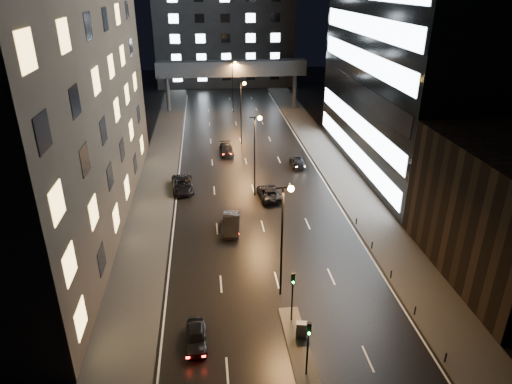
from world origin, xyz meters
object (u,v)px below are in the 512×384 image
car_away_b (231,223)px  car_away_d (226,150)px  car_away_c (183,184)px  car_toward_b (298,162)px  utility_cabinet (302,330)px  car_toward_a (269,193)px  car_away_a (196,337)px

car_away_b → car_away_d: car_away_b is taller
car_away_c → car_toward_b: (16.26, 6.65, -0.13)m
car_away_c → car_toward_b: bearing=16.8°
utility_cabinet → car_toward_b: bearing=91.5°
car_toward_b → car_toward_a: bearing=64.4°
car_away_b → utility_cabinet: car_away_b is taller
car_away_b → car_toward_a: car_away_b is taller
car_away_b → car_toward_a: 9.09m
car_away_b → car_away_c: bearing=122.2°
car_toward_b → utility_cabinet: utility_cabinet is taller
car_away_a → utility_cabinet: 7.82m
car_away_b → utility_cabinet: size_ratio=3.87×
car_toward_a → car_toward_b: bearing=-123.7°
car_away_c → car_toward_a: (10.66, -3.59, -0.07)m
car_away_b → car_away_d: bearing=93.9°
car_away_c → car_away_d: bearing=58.5°
car_away_d → utility_cabinet: bearing=-87.8°
car_away_a → car_toward_b: 37.24m
car_away_b → car_away_c: 12.40m
car_away_b → car_toward_a: size_ratio=0.97×
car_toward_b → car_away_d: bearing=-28.7°
car_toward_b → utility_cabinet: bearing=82.3°
car_away_d → car_toward_a: size_ratio=0.94×
car_toward_a → car_away_b: bearing=50.6°
car_toward_a → car_toward_b: size_ratio=1.14×
car_away_a → car_away_d: size_ratio=0.78×
car_toward_a → car_toward_b: car_toward_a is taller
car_away_b → car_toward_b: size_ratio=1.10×
car_away_a → car_away_b: (3.64, 16.61, 0.18)m
car_away_a → car_away_c: bearing=91.9°
car_toward_a → car_away_d: bearing=-80.1°
car_away_a → car_away_d: 40.77m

